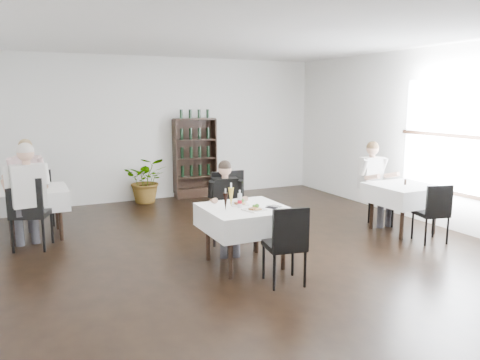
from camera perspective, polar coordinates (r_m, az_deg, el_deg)
name	(u,v)px	position (r m, az deg, el deg)	size (l,w,h in m)	color
room_shell	(266,149)	(5.99, 3.17, 3.78)	(9.00, 9.00, 9.00)	black
window_right	(458,139)	(8.24, 25.01, 4.54)	(0.06, 2.30, 1.85)	white
wine_shelf	(195,159)	(10.23, -5.50, 2.62)	(0.90, 0.28, 1.75)	black
main_table	(245,218)	(6.02, 0.58, -4.70)	(1.03, 1.03, 0.77)	black
left_table	(34,198)	(7.88, -23.82, -2.05)	(0.98, 0.98, 0.77)	black
right_table	(404,194)	(7.99, 19.32, -1.61)	(0.98, 0.98, 0.77)	black
potted_tree	(147,180)	(9.86, -11.32, 0.02)	(0.86, 0.74, 0.95)	#22501B
main_chair_far	(231,205)	(6.71, -1.05, -3.07)	(0.50, 0.51, 1.11)	black
main_chair_near	(287,241)	(5.41, 5.72, -7.37)	(0.50, 0.50, 0.94)	black
left_chair_far	(39,194)	(8.69, -23.27, -1.58)	(0.42, 0.43, 0.93)	black
left_chair_near	(29,209)	(7.24, -24.35, -3.20)	(0.61, 0.62, 1.06)	black
right_chair_far	(382,188)	(8.48, 16.97, -0.90)	(0.64, 0.64, 1.07)	black
right_chair_near	(434,210)	(7.52, 22.57, -3.34)	(0.50, 0.50, 0.90)	black
diner_main	(226,200)	(6.50, -1.71, -2.41)	(0.53, 0.56, 1.30)	#3D3C44
diner_left_far	(27,177)	(8.46, -24.58, 0.34)	(0.62, 0.66, 1.49)	#3D3C44
diner_left_near	(27,188)	(7.19, -24.50, -0.94)	(0.62, 0.64, 1.55)	#3D3C44
diner_right_far	(374,176)	(8.31, 16.04, 0.43)	(0.55, 0.56, 1.42)	#3D3C44
plate_far	(240,203)	(6.11, -0.02, -2.88)	(0.27, 0.27, 0.07)	white
plate_near	(255,209)	(5.80, 1.81, -3.56)	(0.30, 0.30, 0.07)	white
pilsner_dark	(226,202)	(5.77, -1.78, -2.65)	(0.07, 0.07, 0.28)	black
pilsner_lager	(231,197)	(5.95, -1.09, -2.12)	(0.07, 0.07, 0.32)	gold
coke_bottle	(240,201)	(5.93, -0.03, -2.52)	(0.06, 0.06, 0.23)	silver
napkin_cutlery	(274,207)	(5.99, 4.12, -3.27)	(0.22, 0.21, 0.02)	black
pepper_mill	(405,182)	(7.97, 19.50, -0.23)	(0.04, 0.04, 0.09)	black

